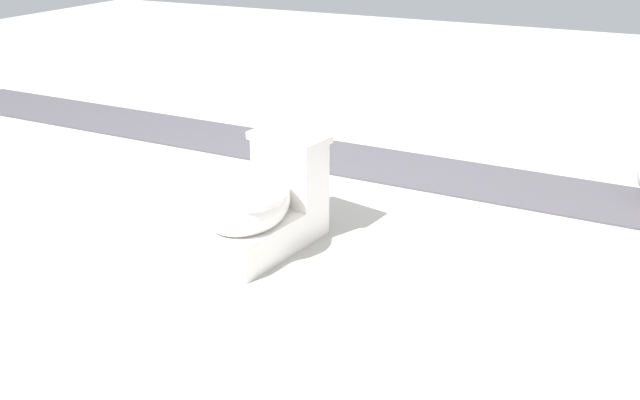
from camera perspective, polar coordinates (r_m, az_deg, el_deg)
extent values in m
plane|color=#A8A59E|center=(3.05, -5.97, -3.65)|extent=(14.00, 14.00, 0.00)
cube|color=#423F44|center=(3.86, 9.58, 2.54)|extent=(0.56, 8.00, 0.01)
cube|color=white|center=(2.96, -5.27, -2.74)|extent=(0.66, 0.46, 0.17)
ellipsoid|color=white|center=(2.81, -6.77, -0.31)|extent=(0.50, 0.44, 0.28)
cylinder|color=white|center=(2.79, -6.82, 0.73)|extent=(0.46, 0.46, 0.03)
cube|color=white|center=(3.00, -2.76, 2.71)|extent=(0.25, 0.37, 0.30)
cube|color=white|center=(2.94, -2.83, 5.75)|extent=(0.27, 0.40, 0.04)
cylinder|color=silver|center=(2.89, -1.61, 5.89)|extent=(0.02, 0.02, 0.01)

